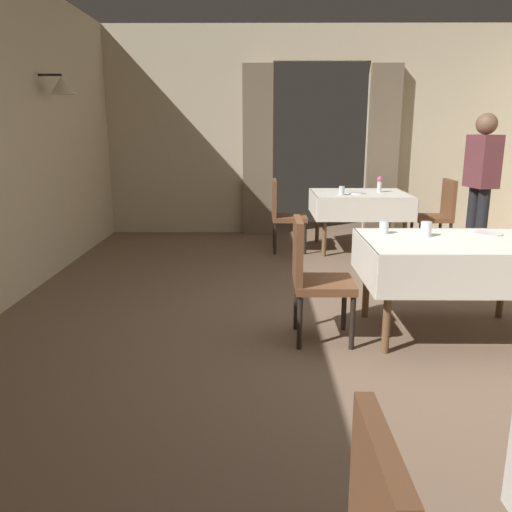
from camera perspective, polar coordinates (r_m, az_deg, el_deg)
The scene contains 14 objects.
ground at distance 4.16m, azimuth 12.88°, elevation -8.72°, with size 10.08×10.08×0.00m, color #7A604C.
wall_back at distance 7.98m, azimuth 7.02°, elevation 13.34°, with size 6.40×0.27×3.00m.
dining_table_mid at distance 4.22m, azimuth 20.83°, elevation 0.29°, with size 1.38×0.96×0.75m.
dining_table_far at distance 6.96m, azimuth 11.27°, elevation 6.01°, with size 1.23×1.04×0.75m.
chair_mid_left at distance 3.90m, azimuth 6.27°, elevation -1.96°, with size 0.44×0.44×0.93m.
chair_far_right at distance 7.13m, azimuth 19.32°, elevation 4.58°, with size 0.44×0.44×0.93m.
chair_far_left at distance 6.74m, azimuth 2.99°, elevation 4.85°, with size 0.44×0.44×0.93m.
glass_mid_a at distance 4.27m, azimuth 13.82°, elevation 3.07°, with size 0.08×0.08×0.10m, color silver.
glass_mid_b at distance 4.26m, azimuth 18.10°, elevation 2.82°, with size 0.08×0.08×0.12m, color silver.
plate_mid_d at distance 4.52m, azimuth 24.01°, elevation 2.26°, with size 0.22×0.22×0.01m, color white.
flower_vase_far at distance 7.03m, azimuth 13.36°, elevation 7.71°, with size 0.07×0.07×0.21m.
glass_far_b at distance 6.65m, azimuth 9.36°, elevation 7.08°, with size 0.07×0.07×0.11m, color silver.
plate_far_c at distance 6.84m, azimuth 10.90°, elevation 6.78°, with size 0.23×0.23×0.01m, color white.
person_waiter_by_doorway at distance 6.11m, azimuth 23.39°, elevation 7.60°, with size 0.28×0.39×1.72m.
Camera 1 is at (-0.89, -3.74, 1.58)m, focal length 36.56 mm.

